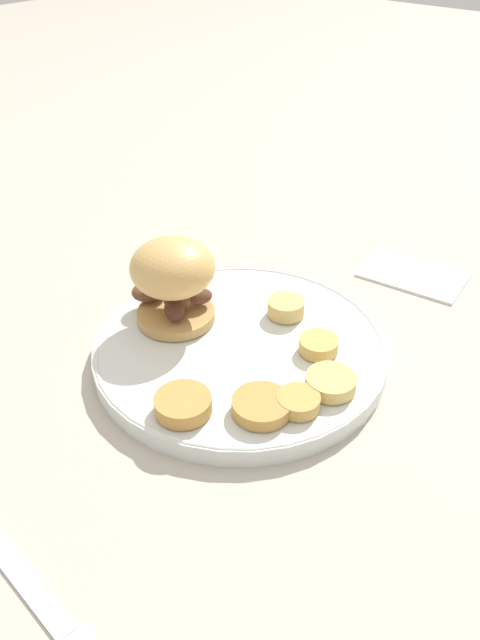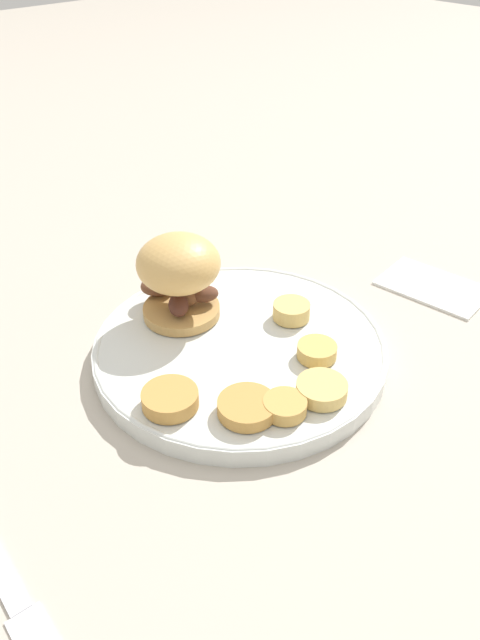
{
  "view_description": "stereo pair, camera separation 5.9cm",
  "coord_description": "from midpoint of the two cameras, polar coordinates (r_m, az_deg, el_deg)",
  "views": [
    {
      "loc": [
        -0.37,
        -0.31,
        0.39
      ],
      "look_at": [
        0.0,
        0.0,
        0.04
      ],
      "focal_mm": 35.0,
      "sensor_mm": 36.0,
      "label": 1
    },
    {
      "loc": [
        -0.33,
        -0.36,
        0.39
      ],
      "look_at": [
        0.0,
        0.0,
        0.04
      ],
      "focal_mm": 35.0,
      "sensor_mm": 36.0,
      "label": 2
    }
  ],
  "objects": [
    {
      "name": "potato_round_5",
      "position": [
        0.64,
        7.38,
        0.75
      ],
      "size": [
        0.04,
        0.04,
        0.02
      ],
      "primitive_type": "cylinder",
      "color": "#DBB766",
      "rests_on": "dinner_plate"
    },
    {
      "name": "ground_plane",
      "position": [
        0.62,
        2.74,
        -3.47
      ],
      "size": [
        4.0,
        4.0,
        0.0
      ],
      "primitive_type": "plane",
      "color": "#B2A899"
    },
    {
      "name": "potato_round_2",
      "position": [
        0.53,
        -3.25,
        -7.34
      ],
      "size": [
        0.05,
        0.05,
        0.01
      ],
      "primitive_type": "cylinder",
      "color": "#BC8942",
      "rests_on": "dinner_plate"
    },
    {
      "name": "potato_round_4",
      "position": [
        0.59,
        9.91,
        -2.92
      ],
      "size": [
        0.04,
        0.04,
        0.01
      ],
      "primitive_type": "cylinder",
      "color": "tan",
      "rests_on": "dinner_plate"
    },
    {
      "name": "potato_round_0",
      "position": [
        0.53,
        3.9,
        -8.08
      ],
      "size": [
        0.05,
        0.05,
        0.01
      ],
      "primitive_type": "cylinder",
      "color": "#BC8942",
      "rests_on": "dinner_plate"
    },
    {
      "name": "dinner_plate",
      "position": [
        0.61,
        2.77,
        -2.67
      ],
      "size": [
        0.29,
        0.29,
        0.02
      ],
      "color": "silver",
      "rests_on": "ground_plane"
    },
    {
      "name": "napkin",
      "position": [
        0.76,
        19.42,
        2.92
      ],
      "size": [
        0.09,
        0.13,
        0.01
      ],
      "primitive_type": "cube",
      "rotation": [
        0.0,
        0.0,
        1.7
      ],
      "color": "white",
      "rests_on": "ground_plane"
    },
    {
      "name": "potato_round_3",
      "position": [
        0.53,
        7.34,
        -7.96
      ],
      "size": [
        0.04,
        0.04,
        0.01
      ],
      "primitive_type": "cylinder",
      "color": "tan",
      "rests_on": "dinner_plate"
    },
    {
      "name": "fork",
      "position": [
        0.47,
        -17.15,
        -21.89
      ],
      "size": [
        0.03,
        0.17,
        0.0
      ],
      "color": "silver",
      "rests_on": "ground_plane"
    },
    {
      "name": "sandwich",
      "position": [
        0.62,
        -2.91,
        4.24
      ],
      "size": [
        0.08,
        0.1,
        0.09
      ],
      "color": "tan",
      "rests_on": "dinner_plate"
    },
    {
      "name": "potato_round_1",
      "position": [
        0.55,
        10.86,
        -6.16
      ],
      "size": [
        0.05,
        0.05,
        0.01
      ],
      "primitive_type": "cylinder",
      "color": "#DBB766",
      "rests_on": "dinner_plate"
    }
  ]
}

